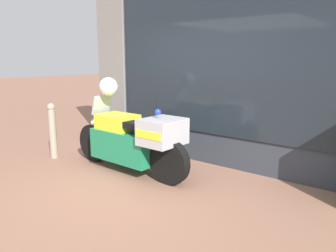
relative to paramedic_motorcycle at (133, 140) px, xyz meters
The scene contains 6 objects.
ground_plane 1.03m from the paramedic_motorcycle, 46.31° to the right, with size 60.00×60.00×0.00m, color #8E604C.
shop_building 2.06m from the paramedic_motorcycle, 79.73° to the left, with size 5.46×0.55×4.13m.
window_display 1.67m from the paramedic_motorcycle, 56.73° to the left, with size 4.24×0.30×1.90m.
paramedic_motorcycle is the anchor object (origin of this frame).
white_helmet 0.98m from the paramedic_motorcycle, behind, with size 0.31×0.31×0.31m, color white.
street_bollard 1.77m from the paramedic_motorcycle, 168.64° to the right, with size 0.14×0.14×1.03m.
Camera 1 is at (3.01, -2.96, 1.81)m, focal length 35.00 mm.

